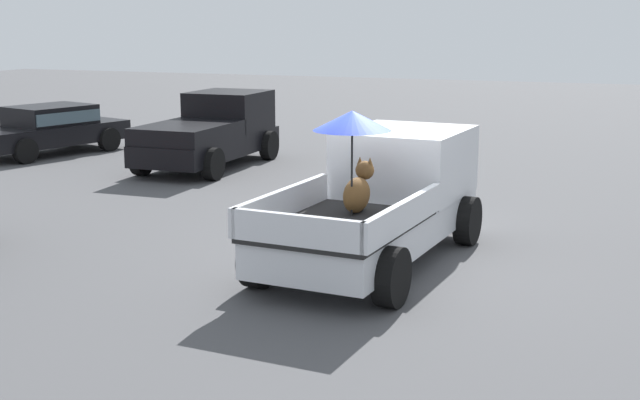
% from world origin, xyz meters
% --- Properties ---
extents(ground_plane, '(80.00, 80.00, 0.00)m').
position_xyz_m(ground_plane, '(0.00, 0.00, 0.00)').
color(ground_plane, '#4C4C4F').
extents(pickup_truck_main, '(5.17, 2.55, 2.39)m').
position_xyz_m(pickup_truck_main, '(0.47, -0.03, 0.97)').
color(pickup_truck_main, black).
rests_on(pickup_truck_main, ground).
extents(pickup_truck_red, '(4.83, 2.23, 1.80)m').
position_xyz_m(pickup_truck_red, '(7.03, 6.52, 0.87)').
color(pickup_truck_red, black).
rests_on(pickup_truck_red, ground).
extents(parked_sedan_near, '(4.62, 2.86, 1.33)m').
position_xyz_m(parked_sedan_near, '(7.13, 11.60, 0.74)').
color(parked_sedan_near, black).
rests_on(parked_sedan_near, ground).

